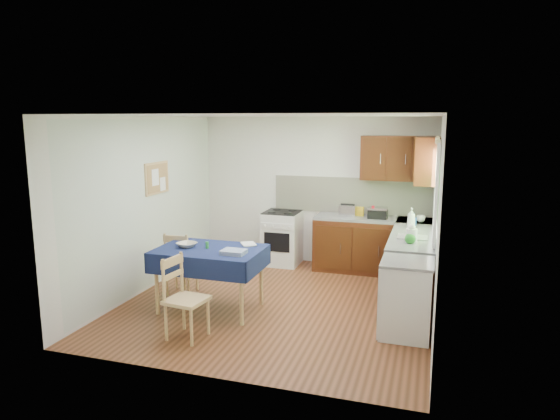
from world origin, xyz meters
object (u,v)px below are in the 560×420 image
(dining_table, at_px, (210,256))
(chair_near, at_px, (183,295))
(chair_far, at_px, (180,262))
(toaster, at_px, (348,210))
(kettle, at_px, (412,234))
(dish_rack, at_px, (412,236))
(sandwich_press, at_px, (378,213))

(dining_table, xyz_separation_m, chair_near, (0.07, -0.86, -0.21))
(chair_far, distance_m, toaster, 2.82)
(chair_near, height_order, toaster, toaster)
(kettle, bearing_deg, dish_rack, 89.38)
(chair_near, height_order, kettle, kettle)
(toaster, bearing_deg, dish_rack, -28.55)
(toaster, height_order, sandwich_press, toaster)
(toaster, distance_m, kettle, 1.87)
(chair_near, xyz_separation_m, toaster, (1.32, 3.15, 0.49))
(dining_table, relative_size, kettle, 5.51)
(dining_table, bearing_deg, toaster, 51.46)
(chair_far, distance_m, dish_rack, 3.22)
(chair_far, bearing_deg, dining_table, 143.28)
(dish_rack, bearing_deg, toaster, 127.18)
(dish_rack, relative_size, kettle, 1.60)
(kettle, bearing_deg, dining_table, -162.96)
(sandwich_press, bearing_deg, dish_rack, -88.52)
(chair_near, distance_m, kettle, 2.94)
(chair_near, bearing_deg, dining_table, 11.73)
(dining_table, height_order, dish_rack, dish_rack)
(sandwich_press, distance_m, dish_rack, 1.37)
(sandwich_press, relative_size, kettle, 1.21)
(kettle, bearing_deg, chair_far, -173.65)
(chair_near, relative_size, sandwich_press, 3.19)
(toaster, bearing_deg, kettle, -33.92)
(toaster, relative_size, kettle, 1.10)
(chair_far, bearing_deg, kettle, -178.38)
(sandwich_press, relative_size, dish_rack, 0.75)
(chair_far, relative_size, toaster, 3.35)
(chair_far, xyz_separation_m, kettle, (3.12, 0.35, 0.53))
(chair_near, xyz_separation_m, dish_rack, (2.40, 1.88, 0.42))
(chair_far, relative_size, chair_near, 0.95)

